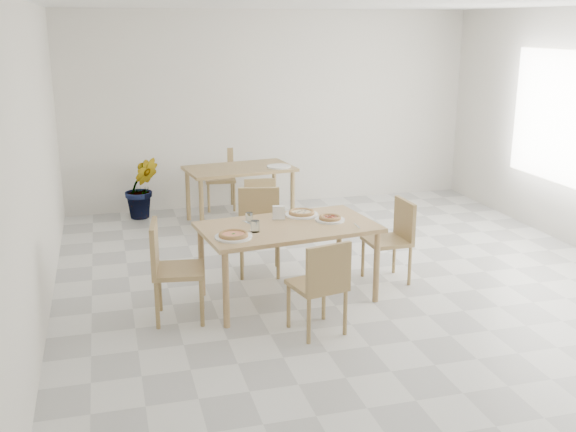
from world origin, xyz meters
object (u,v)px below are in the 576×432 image
object	(u,v)px
main_table	(288,232)
plate_margherita	(233,237)
chair_west	(169,264)
chair_south	(322,281)
chair_east	(394,235)
pizza_margherita	(233,235)
chair_back_s	(259,202)
pizza_pepperoni	(330,218)
potted_plant	(142,188)
chair_back_n	(220,174)
plate_mushroom	(302,215)
tumbler_a	(255,226)
plate_empty	(279,166)
napkin_holder	(279,213)
second_table	(240,174)
pizza_mushroom	(302,212)
tumbler_b	(249,217)
plate_pepperoni	(330,220)
chair_north	(259,224)

from	to	relation	value
main_table	plate_margherita	world-z (taller)	plate_margherita
main_table	chair_west	size ratio (longest dim) A/B	1.91
chair_south	chair_east	xyz separation A→B (m)	(1.13, 1.04, 0.00)
pizza_margherita	chair_back_s	xyz separation A→B (m)	(0.75, 2.29, -0.34)
plate_margherita	chair_back_s	xyz separation A→B (m)	(0.75, 2.29, -0.31)
chair_west	plate_margherita	size ratio (longest dim) A/B	2.73
pizza_pepperoni	potted_plant	size ratio (longest dim) A/B	0.32
chair_east	chair_back_n	world-z (taller)	chair_back_n
plate_mushroom	chair_back_s	xyz separation A→B (m)	(-0.04, 1.74, -0.31)
tumbler_a	plate_empty	bearing A→B (deg)	71.06
chair_south	plate_empty	bearing A→B (deg)	-111.22
chair_west	plate_empty	world-z (taller)	chair_west
plate_mushroom	potted_plant	world-z (taller)	potted_plant
tumbler_a	napkin_holder	xyz separation A→B (m)	(0.31, 0.32, 0.01)
potted_plant	pizza_pepperoni	bearing A→B (deg)	-63.60
potted_plant	chair_south	bearing A→B (deg)	-73.27
tumbler_a	napkin_holder	distance (m)	0.44
chair_west	second_table	xyz separation A→B (m)	(1.24, 2.94, 0.13)
chair_south	pizza_pepperoni	world-z (taller)	chair_south
second_table	plate_mushroom	bearing A→B (deg)	-94.52
chair_west	chair_back_s	xyz separation A→B (m)	(1.33, 2.21, -0.09)
plate_empty	pizza_pepperoni	bearing A→B (deg)	-93.59
chair_east	chair_west	bearing A→B (deg)	-82.88
chair_east	napkin_holder	size ratio (longest dim) A/B	6.03
plate_margherita	pizza_mushroom	bearing A→B (deg)	34.13
pizza_pepperoni	chair_back_s	world-z (taller)	pizza_pepperoni
pizza_pepperoni	chair_east	bearing A→B (deg)	11.37
chair_back_s	chair_south	bearing A→B (deg)	92.67
main_table	tumbler_b	bearing A→B (deg)	139.63
plate_pepperoni	plate_mushroom	bearing A→B (deg)	130.15
chair_back_n	plate_empty	xyz separation A→B (m)	(0.65, -0.93, 0.26)
pizza_mushroom	potted_plant	size ratio (longest dim) A/B	0.36
pizza_margherita	chair_back_s	distance (m)	2.43
plate_pepperoni	pizza_mushroom	distance (m)	0.33
plate_mushroom	plate_pepperoni	xyz separation A→B (m)	(0.21, -0.25, 0.00)
tumbler_a	second_table	xyz separation A→B (m)	(0.43, 2.88, -0.14)
pizza_mushroom	second_table	distance (m)	2.48
chair_south	plate_mushroom	distance (m)	1.18
plate_empty	second_table	bearing A→B (deg)	166.24
pizza_mushroom	napkin_holder	xyz separation A→B (m)	(-0.26, -0.10, 0.04)
tumbler_b	chair_west	bearing A→B (deg)	-154.37
pizza_margherita	chair_south	bearing A→B (deg)	-42.98
chair_north	tumbler_b	world-z (taller)	chair_north
plate_mushroom	potted_plant	xyz separation A→B (m)	(-1.40, 3.00, -0.33)
napkin_holder	potted_plant	bearing A→B (deg)	122.07
chair_west	chair_back_n	bearing A→B (deg)	-8.30
chair_west	chair_east	distance (m)	2.38
pizza_margherita	tumbler_a	world-z (taller)	tumbler_a
chair_south	potted_plant	world-z (taller)	potted_plant
tumbler_a	chair_south	bearing A→B (deg)	-60.30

